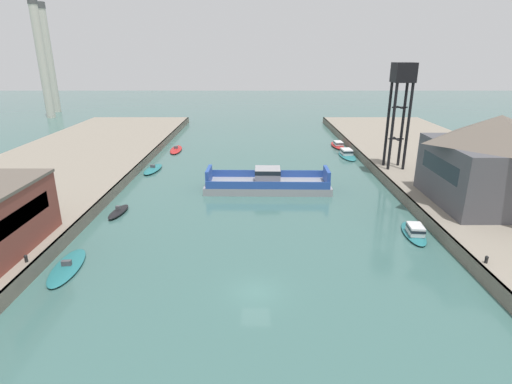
% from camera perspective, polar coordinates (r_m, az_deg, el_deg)
% --- Properties ---
extents(ground_plane, '(400.00, 400.00, 0.00)m').
position_cam_1_polar(ground_plane, '(35.19, -0.02, -14.07)').
color(ground_plane, '#3D6660').
extents(quay_left, '(28.00, 140.00, 1.53)m').
position_cam_1_polar(quay_left, '(62.70, -32.58, -1.20)').
color(quay_left, gray).
rests_on(quay_left, ground).
extents(quay_right, '(28.00, 140.00, 1.53)m').
position_cam_1_polar(quay_right, '(62.67, 32.60, -1.22)').
color(quay_right, gray).
rests_on(quay_right, ground).
extents(chain_ferry, '(18.54, 6.45, 3.36)m').
position_cam_1_polar(chain_ferry, '(59.65, 1.68, 1.27)').
color(chain_ferry, '#939399').
rests_on(chain_ferry, ground).
extents(moored_boat_near_left, '(3.22, 8.35, 1.43)m').
position_cam_1_polar(moored_boat_near_left, '(81.70, 12.81, 5.32)').
color(moored_boat_near_left, '#237075').
rests_on(moored_boat_near_left, ground).
extents(moored_boat_near_right, '(2.72, 8.02, 0.98)m').
position_cam_1_polar(moored_boat_near_right, '(86.26, -11.26, 5.94)').
color(moored_boat_near_right, red).
rests_on(moored_boat_near_right, ground).
extents(moored_boat_mid_left, '(3.05, 7.63, 0.89)m').
position_cam_1_polar(moored_boat_mid_left, '(42.39, -25.22, -9.61)').
color(moored_boat_mid_left, '#237075').
rests_on(moored_boat_mid_left, ground).
extents(moored_boat_mid_right, '(2.66, 7.67, 1.32)m').
position_cam_1_polar(moored_boat_mid_right, '(89.83, 11.57, 6.59)').
color(moored_boat_mid_right, red).
rests_on(moored_boat_mid_right, ground).
extents(moored_boat_far_left, '(2.91, 7.17, 1.04)m').
position_cam_1_polar(moored_boat_far_left, '(72.14, -14.40, 3.18)').
color(moored_boat_far_left, '#237075').
rests_on(moored_boat_far_left, ground).
extents(moored_boat_far_right, '(2.04, 5.13, 1.08)m').
position_cam_1_polar(moored_boat_far_right, '(53.80, -18.93, -2.65)').
color(moored_boat_far_right, black).
rests_on(moored_boat_far_right, ground).
extents(moored_boat_upstream_a, '(2.74, 6.67, 1.42)m').
position_cam_1_polar(moored_boat_upstream_a, '(48.14, 21.61, -5.25)').
color(moored_boat_upstream_a, '#237075').
rests_on(moored_boat_upstream_a, ground).
extents(warehouse_shed, '(12.84, 14.02, 10.95)m').
position_cam_1_polar(warehouse_shed, '(56.66, 30.67, 3.88)').
color(warehouse_shed, '#4C4C51').
rests_on(warehouse_shed, quay_right).
extents(crane_tower, '(3.16, 3.16, 16.49)m').
position_cam_1_polar(crane_tower, '(68.02, 20.06, 13.77)').
color(crane_tower, black).
rests_on(crane_tower, quay_right).
extents(bollard_left_mid, '(0.32, 0.32, 0.71)m').
position_cam_1_polar(bollard_left_mid, '(41.83, -29.86, -8.13)').
color(bollard_left_mid, black).
rests_on(bollard_left_mid, quay_left).
extents(bollard_right_mid, '(0.32, 0.32, 0.71)m').
position_cam_1_polar(bollard_right_mid, '(41.66, 29.96, -8.25)').
color(bollard_right_mid, black).
rests_on(bollard_right_mid, quay_right).
extents(smokestack_distant_a, '(2.97, 2.97, 35.23)m').
position_cam_1_polar(smokestack_distant_a, '(158.54, -27.38, 16.79)').
color(smokestack_distant_a, beige).
rests_on(smokestack_distant_a, ground).
extents(smokestack_distant_b, '(2.74, 2.74, 35.02)m').
position_cam_1_polar(smokestack_distant_b, '(144.28, -28.16, 16.62)').
color(smokestack_distant_b, beige).
rests_on(smokestack_distant_b, ground).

